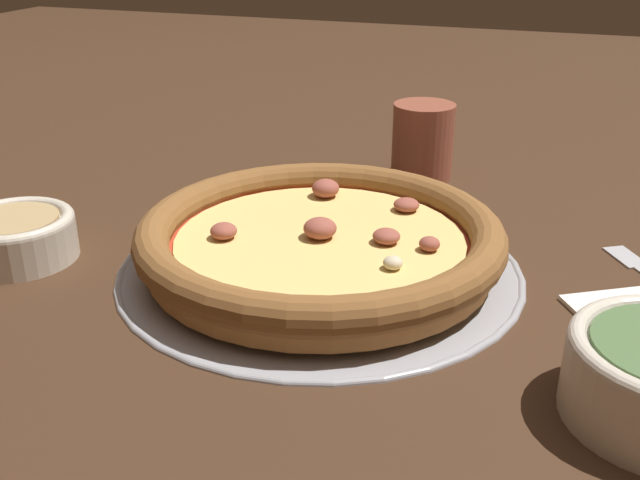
% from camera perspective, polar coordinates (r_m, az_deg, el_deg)
% --- Properties ---
extents(ground_plane, '(3.00, 3.00, 0.00)m').
position_cam_1_polar(ground_plane, '(0.68, -0.00, -2.24)').
color(ground_plane, '#3D2616').
extents(pizza_tray, '(0.37, 0.37, 0.01)m').
position_cam_1_polar(pizza_tray, '(0.68, -0.00, -1.98)').
color(pizza_tray, '#9E9EA3').
rests_on(pizza_tray, ground_plane).
extents(pizza, '(0.33, 0.33, 0.04)m').
position_cam_1_polar(pizza, '(0.67, 0.02, 0.03)').
color(pizza, '#BC7F42').
rests_on(pizza, pizza_tray).
extents(bowl_near, '(0.11, 0.11, 0.04)m').
position_cam_1_polar(bowl_near, '(0.75, -22.12, 0.38)').
color(bowl_near, beige).
rests_on(bowl_near, ground_plane).
extents(drinking_cup, '(0.07, 0.07, 0.09)m').
position_cam_1_polar(drinking_cup, '(0.91, 7.84, 7.47)').
color(drinking_cup, brown).
rests_on(drinking_cup, ground_plane).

